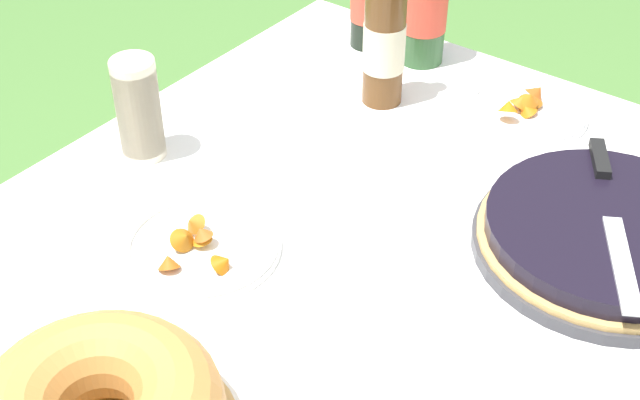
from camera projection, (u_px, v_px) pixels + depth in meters
name	position (u px, v px, depth m)	size (l,w,h in m)	color
garden_table	(305.00, 327.00, 1.25)	(1.48, 1.06, 0.66)	brown
tablecloth	(304.00, 302.00, 1.22)	(1.49, 1.07, 0.10)	white
berry_tart	(607.00, 236.00, 1.26)	(0.38, 0.38, 0.06)	#38383D
serving_knife	(609.00, 204.00, 1.26)	(0.34, 0.21, 0.01)	silver
cup_stack	(138.00, 109.00, 1.42)	(0.07, 0.07, 0.18)	beige
cider_bottle_amber	(385.00, 34.00, 1.52)	(0.07, 0.07, 0.34)	brown
snack_plate_near	(202.00, 246.00, 1.27)	(0.23, 0.23, 0.06)	white
snack_plate_left	(527.00, 109.00, 1.56)	(0.21, 0.21, 0.06)	white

